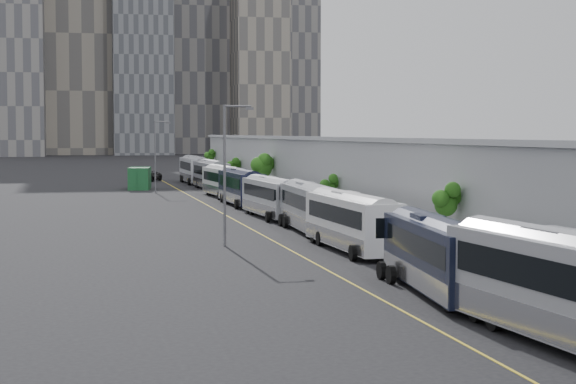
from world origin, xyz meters
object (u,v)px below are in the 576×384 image
object	(u,v)px
bus_3	(311,211)
bus_8	(194,172)
bus_1	(438,261)
street_lamp_far	(157,151)
bus_5	(241,190)
bus_2	(352,227)
street_lamp_near	(227,165)
bus_7	(211,177)
shipping_container	(140,178)
suv	(148,176)
bus_4	(271,201)
bus_6	(224,184)

from	to	relation	value
bus_3	bus_8	bearing A→B (deg)	92.28
bus_1	street_lamp_far	distance (m)	79.52
bus_5	bus_2	bearing A→B (deg)	-90.82
street_lamp_near	bus_7	bearing A→B (deg)	83.00
bus_8	shipping_container	world-z (taller)	bus_8
street_lamp_far	suv	bearing A→B (deg)	87.81
bus_2	shipping_container	distance (m)	71.38
suv	bus_5	bearing A→B (deg)	-59.32
bus_4	street_lamp_near	distance (m)	22.06
suv	bus_2	bearing A→B (deg)	-61.77
bus_6	bus_7	distance (m)	15.54
bus_3	bus_5	distance (m)	27.45
bus_3	bus_5	bearing A→B (deg)	93.56
bus_3	street_lamp_far	world-z (taller)	street_lamp_far
bus_5	bus_7	world-z (taller)	bus_7
bus_4	street_lamp_far	size ratio (longest dim) A/B	1.37
bus_1	shipping_container	xyz separation A→B (m)	(-8.08, 87.25, -0.06)
street_lamp_near	suv	xyz separation A→B (m)	(1.34, 87.55, -4.58)
shipping_container	bus_2	bearing A→B (deg)	-74.51
shipping_container	suv	size ratio (longest dim) A/B	0.94
bus_1	bus_3	bearing A→B (deg)	94.10
bus_6	street_lamp_far	distance (m)	12.73
bus_2	bus_8	world-z (taller)	bus_8
bus_5	suv	world-z (taller)	bus_5
bus_6	street_lamp_near	xyz separation A→B (m)	(-7.21, -48.29, 3.85)
street_lamp_near	shipping_container	size ratio (longest dim) A/B	1.69
bus_3	shipping_container	bearing A→B (deg)	100.96
bus_1	bus_8	world-z (taller)	bus_8
bus_4	suv	world-z (taller)	bus_4
bus_1	bus_7	distance (m)	84.72
bus_5	street_lamp_far	distance (m)	24.39
bus_4	suv	distance (m)	67.31
bus_2	bus_1	bearing A→B (deg)	-93.73
street_lamp_near	bus_2	bearing A→B (deg)	-31.65
bus_7	suv	distance (m)	24.61
bus_3	suv	xyz separation A→B (m)	(-6.28, 79.86, -0.75)
bus_5	bus_7	distance (m)	28.71
bus_4	bus_5	xyz separation A→B (m)	(-0.20, 14.64, 0.07)
bus_7	street_lamp_far	bearing A→B (deg)	-146.06
bus_3	bus_1	bearing A→B (deg)	-89.65
bus_5	suv	bearing A→B (deg)	94.89
bus_1	street_lamp_near	xyz separation A→B (m)	(-6.69, 20.89, 3.87)
bus_3	suv	size ratio (longest dim) A/B	2.17
bus_7	bus_1	bearing A→B (deg)	-92.88
bus_2	suv	xyz separation A→B (m)	(-5.95, 92.04, -0.76)
bus_3	street_lamp_near	xyz separation A→B (m)	(-7.62, -7.69, 3.83)
bus_2	bus_6	world-z (taller)	bus_2
bus_3	bus_4	bearing A→B (deg)	94.17
bus_1	bus_5	world-z (taller)	bus_5
bus_1	suv	bearing A→B (deg)	98.79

